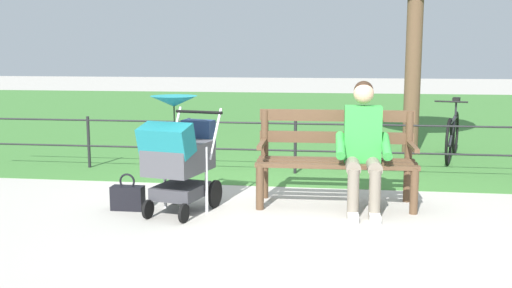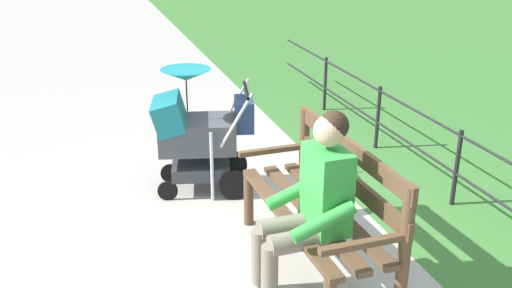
{
  "view_description": "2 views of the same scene",
  "coord_description": "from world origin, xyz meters",
  "px_view_note": "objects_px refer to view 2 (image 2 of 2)",
  "views": [
    {
      "loc": [
        -0.56,
        5.93,
        1.56
      ],
      "look_at": [
        0.27,
        0.09,
        0.64
      ],
      "focal_mm": 41.68,
      "sensor_mm": 36.0,
      "label": 1
    },
    {
      "loc": [
        -3.85,
        1.43,
        2.39
      ],
      "look_at": [
        0.39,
        0.1,
        0.63
      ],
      "focal_mm": 40.8,
      "sensor_mm": 36.0,
      "label": 2
    }
  ],
  "objects_px": {
    "person_on_bench": "(310,202)",
    "stroller": "(197,130)",
    "park_bench": "(325,200)",
    "handbag": "(192,155)"
  },
  "relations": [
    {
      "from": "park_bench",
      "to": "person_on_bench",
      "type": "relative_size",
      "value": 1.27
    },
    {
      "from": "park_bench",
      "to": "handbag",
      "type": "xyz_separation_m",
      "value": [
        2.04,
        0.54,
        -0.4
      ]
    },
    {
      "from": "person_on_bench",
      "to": "handbag",
      "type": "relative_size",
      "value": 3.45
    },
    {
      "from": "person_on_bench",
      "to": "stroller",
      "type": "xyz_separation_m",
      "value": [
        1.76,
        0.37,
        -0.08
      ]
    },
    {
      "from": "park_bench",
      "to": "handbag",
      "type": "height_order",
      "value": "park_bench"
    },
    {
      "from": "person_on_bench",
      "to": "stroller",
      "type": "bearing_deg",
      "value": 11.91
    },
    {
      "from": "park_bench",
      "to": "person_on_bench",
      "type": "xyz_separation_m",
      "value": [
        -0.26,
        0.22,
        0.15
      ]
    },
    {
      "from": "park_bench",
      "to": "stroller",
      "type": "relative_size",
      "value": 1.4
    },
    {
      "from": "park_bench",
      "to": "person_on_bench",
      "type": "bearing_deg",
      "value": 139.61
    },
    {
      "from": "person_on_bench",
      "to": "handbag",
      "type": "height_order",
      "value": "person_on_bench"
    }
  ]
}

